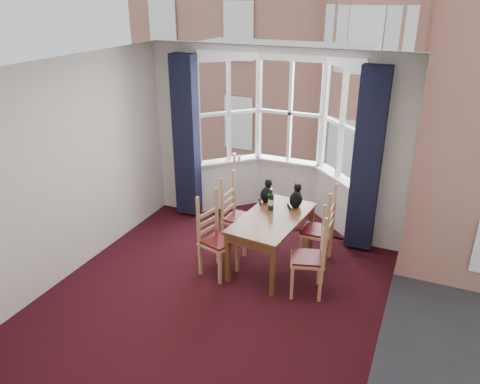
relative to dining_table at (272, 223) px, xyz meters
The scene contains 22 objects.
floor 1.35m from the dining_table, 109.98° to the right, with size 4.50×4.50×0.00m, color black.
ceiling 2.46m from the dining_table, 109.98° to the right, with size 4.50×4.50×0.00m, color white.
wall_left 2.76m from the dining_table, 155.14° to the right, with size 4.50×4.50×0.00m, color silver.
wall_right 2.09m from the dining_table, 34.94° to the right, with size 4.50×4.50×0.00m, color silver.
wall_near 3.47m from the dining_table, 96.87° to the right, with size 4.00×4.00×0.00m, color silver.
wall_back_pier_left 2.47m from the dining_table, 151.08° to the left, with size 0.70×0.12×2.80m, color silver.
wall_back_pier_right 1.85m from the dining_table, 42.38° to the left, with size 0.70×0.12×2.80m, color silver.
bay_window 1.85m from the dining_table, 103.89° to the left, with size 2.76×0.94×2.80m.
curtain_left 2.18m from the dining_table, 152.36° to the left, with size 0.38×0.22×2.60m, color #161A32.
curtain_right 1.56m from the dining_table, 43.28° to the left, with size 0.38×0.22×2.60m, color #161A32.
dining_table is the anchor object (origin of this frame).
chair_left_near 0.82m from the dining_table, 145.44° to the right, with size 0.49×0.51×0.92m.
chair_left_far 0.75m from the dining_table, 159.66° to the left, with size 0.42×0.44×0.92m.
chair_right_near 0.82m from the dining_table, 29.55° to the right, with size 0.50×0.52×0.92m.
chair_right_far 0.73m from the dining_table, 27.88° to the left, with size 0.41×0.43×0.92m.
cat_left 0.55m from the dining_table, 119.99° to the left, with size 0.17×0.24×0.33m.
cat_right 0.52m from the dining_table, 66.75° to the left, with size 0.19×0.26×0.34m.
wine_bottle 0.32m from the dining_table, 116.19° to the left, with size 0.08×0.08×0.31m.
candle_tall 1.95m from the dining_table, 129.49° to the left, with size 0.06×0.06×0.13m, color white.
candle_short 1.92m from the dining_table, 127.20° to the left, with size 0.06×0.06×0.09m, color white.
street 31.84m from the dining_table, 90.75° to the left, with size 80.00×80.00×0.00m, color #333335.
tenement_building 12.94m from the dining_table, 91.80° to the left, with size 18.40×7.80×15.20m.
Camera 1 is at (2.23, -4.17, 3.53)m, focal length 35.00 mm.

